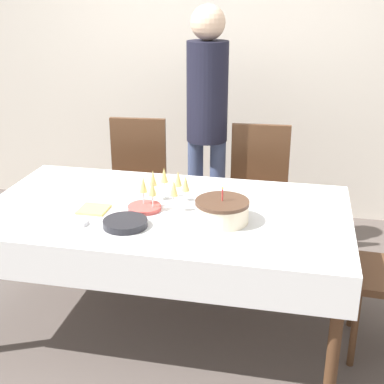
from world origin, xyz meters
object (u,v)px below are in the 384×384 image
(person_standing, at_px, (207,110))
(dining_chair_far_left, at_px, (136,181))
(plate_stack_main, at_px, (125,223))
(birthday_cake, at_px, (222,211))
(champagne_tray, at_px, (164,192))
(plate_stack_dessert, at_px, (145,208))
(dining_chair_far_right, at_px, (258,190))

(person_standing, bearing_deg, dining_chair_far_left, -167.86)
(dining_chair_far_left, xyz_separation_m, plate_stack_main, (0.31, -1.13, 0.21))
(birthday_cake, distance_m, champagne_tray, 0.37)
(person_standing, bearing_deg, plate_stack_dessert, -98.29)
(dining_chair_far_right, relative_size, person_standing, 0.56)
(dining_chair_far_left, xyz_separation_m, birthday_cake, (0.77, -0.97, 0.25))
(plate_stack_main, height_order, person_standing, person_standing)
(birthday_cake, bearing_deg, plate_stack_dessert, 173.18)
(dining_chair_far_left, distance_m, dining_chair_far_right, 0.87)
(dining_chair_far_right, bearing_deg, person_standing, 164.54)
(dining_chair_far_right, bearing_deg, dining_chair_far_left, -179.99)
(dining_chair_far_left, xyz_separation_m, person_standing, (0.49, 0.11, 0.52))
(dining_chair_far_right, height_order, plate_stack_dessert, dining_chair_far_right)
(birthday_cake, xyz_separation_m, plate_stack_dessert, (-0.43, 0.05, -0.04))
(plate_stack_main, bearing_deg, person_standing, 81.44)
(birthday_cake, bearing_deg, champagne_tray, 157.69)
(birthday_cake, height_order, champagne_tray, birthday_cake)
(champagne_tray, bearing_deg, dining_chair_far_right, 61.79)
(dining_chair_far_left, distance_m, birthday_cake, 1.26)
(plate_stack_dessert, relative_size, person_standing, 0.10)
(birthday_cake, relative_size, plate_stack_main, 1.23)
(champagne_tray, height_order, plate_stack_dessert, champagne_tray)
(birthday_cake, height_order, plate_stack_dessert, birthday_cake)
(dining_chair_far_left, distance_m, champagne_tray, 0.97)
(dining_chair_far_left, bearing_deg, person_standing, 12.14)
(dining_chair_far_right, height_order, plate_stack_main, dining_chair_far_right)
(dining_chair_far_right, height_order, champagne_tray, dining_chair_far_right)
(birthday_cake, bearing_deg, dining_chair_far_left, 128.51)
(plate_stack_main, relative_size, person_standing, 0.13)
(dining_chair_far_right, distance_m, person_standing, 0.65)
(person_standing, bearing_deg, dining_chair_far_right, -15.46)
(champagne_tray, bearing_deg, plate_stack_main, -112.38)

